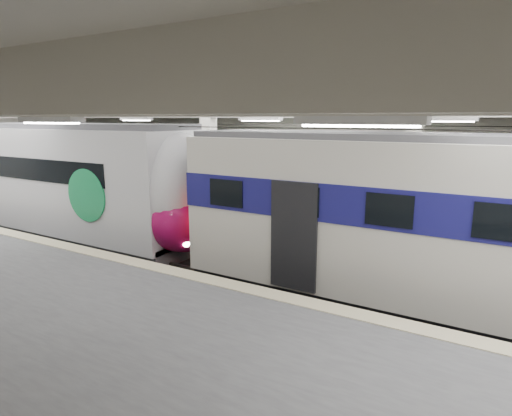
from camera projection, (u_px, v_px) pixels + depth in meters
The scene contains 4 objects.
station_hall at pixel (194, 181), 12.08m from camera, with size 36.00×24.00×5.75m.
modern_emu at pixel (78, 184), 17.43m from camera, with size 14.96×3.09×4.77m.
older_rer at pixel (448, 225), 10.48m from camera, with size 14.05×3.10×4.61m.
far_train at pixel (258, 180), 19.45m from camera, with size 13.36×2.94×4.28m.
Camera 1 is at (7.61, -11.16, 4.98)m, focal length 30.00 mm.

